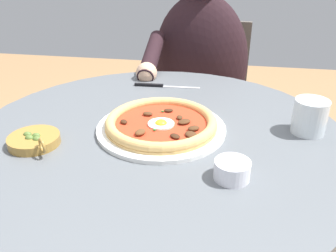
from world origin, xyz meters
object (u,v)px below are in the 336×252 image
pizza_on_plate (161,124)px  dining_table (159,197)px  olive_pan (34,140)px  cafe_chair_diner (203,97)px  water_glass (309,118)px  diner_person (198,109)px  steak_knife (157,86)px  ramekin_capers (232,169)px

pizza_on_plate → dining_table: bearing=-125.8°
dining_table → olive_pan: bearing=-158.0°
cafe_chair_diner → water_glass: bearing=-68.3°
diner_person → cafe_chair_diner: size_ratio=1.37×
water_glass → steak_knife: water_glass is taller
steak_knife → cafe_chair_diner: 0.57m
dining_table → water_glass: size_ratio=11.07×
dining_table → water_glass: water_glass is taller
water_glass → steak_knife: size_ratio=0.40×
dining_table → water_glass: bearing=9.4°
steak_knife → olive_pan: bearing=-116.5°
olive_pan → diner_person: diner_person is taller
ramekin_capers → cafe_chair_diner: cafe_chair_diner is taller
olive_pan → cafe_chair_diner: bearing=71.0°
ramekin_capers → olive_pan: size_ratio=0.59×
cafe_chair_diner → olive_pan: bearing=-109.0°
ramekin_capers → diner_person: diner_person is taller
ramekin_capers → cafe_chair_diner: size_ratio=0.08×
diner_person → pizza_on_plate: bearing=-93.1°
cafe_chair_diner → pizza_on_plate: bearing=-93.3°
water_glass → olive_pan: (-0.61, -0.16, -0.03)m
steak_knife → cafe_chair_diner: cafe_chair_diner is taller
water_glass → steak_knife: 0.47m
pizza_on_plate → ramekin_capers: bearing=-45.6°
ramekin_capers → pizza_on_plate: bearing=134.4°
dining_table → diner_person: (0.04, 0.66, -0.04)m
diner_person → water_glass: bearing=-63.0°
dining_table → cafe_chair_diner: size_ratio=1.07×
ramekin_capers → olive_pan: bearing=172.5°
diner_person → dining_table: bearing=-93.7°
pizza_on_plate → ramekin_capers: ramekin_capers is taller
water_glass → olive_pan: 0.63m
dining_table → steak_knife: 0.36m
pizza_on_plate → cafe_chair_diner: cafe_chair_diner is taller
olive_pan → pizza_on_plate: bearing=23.3°
steak_knife → olive_pan: (-0.20, -0.40, 0.01)m
water_glass → cafe_chair_diner: (-0.30, 0.74, -0.27)m
steak_knife → cafe_chair_diner: size_ratio=0.24×
ramekin_capers → diner_person: size_ratio=0.06×
diner_person → olive_pan: bearing=-111.4°
ramekin_capers → cafe_chair_diner: (-0.12, 0.96, -0.25)m
water_glass → olive_pan: bearing=-165.1°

